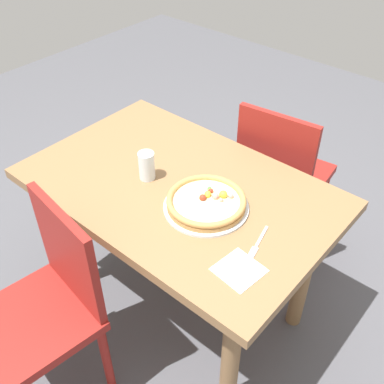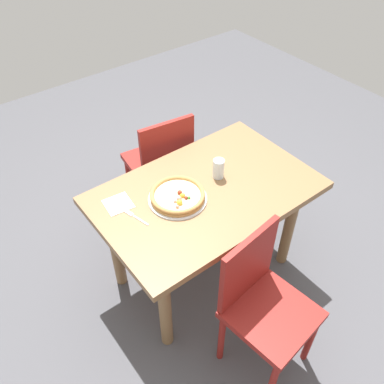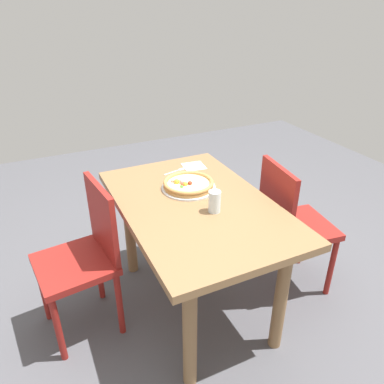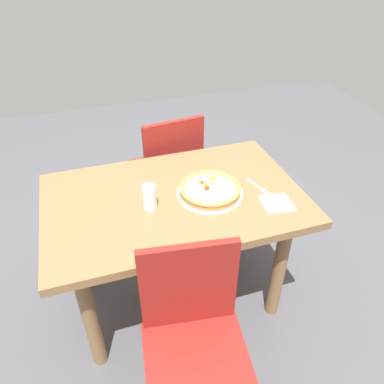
{
  "view_description": "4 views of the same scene",
  "coord_description": "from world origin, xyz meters",
  "px_view_note": "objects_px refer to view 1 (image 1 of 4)",
  "views": [
    {
      "loc": [
        -0.98,
        1.05,
        1.89
      ],
      "look_at": [
        -0.09,
        0.02,
        0.76
      ],
      "focal_mm": 43.04,
      "sensor_mm": 36.0,
      "label": 1
    },
    {
      "loc": [
        -1.09,
        -1.28,
        2.3
      ],
      "look_at": [
        -0.09,
        0.02,
        0.76
      ],
      "focal_mm": 38.24,
      "sensor_mm": 36.0,
      "label": 2
    },
    {
      "loc": [
        1.59,
        -0.78,
        1.75
      ],
      "look_at": [
        -0.09,
        0.02,
        0.76
      ],
      "focal_mm": 34.39,
      "sensor_mm": 36.0,
      "label": 3
    },
    {
      "loc": [
        0.36,
        1.4,
        1.82
      ],
      "look_at": [
        -0.09,
        0.02,
        0.76
      ],
      "focal_mm": 34.9,
      "sensor_mm": 36.0,
      "label": 4
    }
  ],
  "objects_px": {
    "dining_table": "(179,206)",
    "drinking_glass": "(147,166)",
    "fork": "(257,244)",
    "pizza": "(206,202)",
    "chair_near": "(281,175)",
    "plate": "(206,207)",
    "chair_far": "(48,305)",
    "napkin": "(239,270)"
  },
  "relations": [
    {
      "from": "chair_near",
      "to": "napkin",
      "type": "bearing_deg",
      "value": -75.44
    },
    {
      "from": "chair_near",
      "to": "drinking_glass",
      "type": "xyz_separation_m",
      "value": [
        0.25,
        0.66,
        0.3
      ]
    },
    {
      "from": "fork",
      "to": "pizza",
      "type": "bearing_deg",
      "value": -111.07
    },
    {
      "from": "chair_far",
      "to": "napkin",
      "type": "xyz_separation_m",
      "value": [
        -0.55,
        -0.41,
        0.25
      ]
    },
    {
      "from": "dining_table",
      "to": "pizza",
      "type": "relative_size",
      "value": 4.14
    },
    {
      "from": "plate",
      "to": "drinking_glass",
      "type": "height_order",
      "value": "drinking_glass"
    },
    {
      "from": "dining_table",
      "to": "fork",
      "type": "relative_size",
      "value": 7.57
    },
    {
      "from": "chair_near",
      "to": "napkin",
      "type": "distance_m",
      "value": 0.91
    },
    {
      "from": "plate",
      "to": "napkin",
      "type": "bearing_deg",
      "value": 148.78
    },
    {
      "from": "dining_table",
      "to": "chair_far",
      "type": "xyz_separation_m",
      "value": [
        0.1,
        0.61,
        -0.13
      ]
    },
    {
      "from": "fork",
      "to": "napkin",
      "type": "height_order",
      "value": "fork"
    },
    {
      "from": "plate",
      "to": "drinking_glass",
      "type": "bearing_deg",
      "value": 2.19
    },
    {
      "from": "fork",
      "to": "napkin",
      "type": "relative_size",
      "value": 1.17
    },
    {
      "from": "plate",
      "to": "pizza",
      "type": "distance_m",
      "value": 0.03
    },
    {
      "from": "dining_table",
      "to": "napkin",
      "type": "distance_m",
      "value": 0.5
    },
    {
      "from": "plate",
      "to": "pizza",
      "type": "height_order",
      "value": "pizza"
    },
    {
      "from": "chair_far",
      "to": "pizza",
      "type": "height_order",
      "value": "chair_far"
    },
    {
      "from": "chair_near",
      "to": "pizza",
      "type": "bearing_deg",
      "value": -92.88
    },
    {
      "from": "chair_near",
      "to": "drinking_glass",
      "type": "height_order",
      "value": "chair_near"
    },
    {
      "from": "napkin",
      "to": "fork",
      "type": "bearing_deg",
      "value": -81.29
    },
    {
      "from": "pizza",
      "to": "napkin",
      "type": "bearing_deg",
      "value": 148.6
    },
    {
      "from": "fork",
      "to": "dining_table",
      "type": "bearing_deg",
      "value": -112.72
    },
    {
      "from": "chair_far",
      "to": "drinking_glass",
      "type": "bearing_deg",
      "value": -79.25
    },
    {
      "from": "dining_table",
      "to": "fork",
      "type": "distance_m",
      "value": 0.45
    },
    {
      "from": "chair_near",
      "to": "napkin",
      "type": "relative_size",
      "value": 6.4
    },
    {
      "from": "drinking_glass",
      "to": "fork",
      "type": "bearing_deg",
      "value": 177.9
    },
    {
      "from": "drinking_glass",
      "to": "napkin",
      "type": "distance_m",
      "value": 0.6
    },
    {
      "from": "plate",
      "to": "fork",
      "type": "distance_m",
      "value": 0.26
    },
    {
      "from": "plate",
      "to": "drinking_glass",
      "type": "distance_m",
      "value": 0.3
    },
    {
      "from": "napkin",
      "to": "drinking_glass",
      "type": "bearing_deg",
      "value": -15.14
    },
    {
      "from": "napkin",
      "to": "chair_far",
      "type": "bearing_deg",
      "value": 36.99
    },
    {
      "from": "fork",
      "to": "drinking_glass",
      "type": "distance_m",
      "value": 0.56
    },
    {
      "from": "dining_table",
      "to": "napkin",
      "type": "height_order",
      "value": "napkin"
    },
    {
      "from": "dining_table",
      "to": "napkin",
      "type": "relative_size",
      "value": 8.87
    },
    {
      "from": "drinking_glass",
      "to": "pizza",
      "type": "bearing_deg",
      "value": -177.61
    },
    {
      "from": "dining_table",
      "to": "drinking_glass",
      "type": "xyz_separation_m",
      "value": [
        0.13,
        0.05,
        0.17
      ]
    },
    {
      "from": "chair_near",
      "to": "fork",
      "type": "bearing_deg",
      "value": -73.12
    },
    {
      "from": "dining_table",
      "to": "drinking_glass",
      "type": "height_order",
      "value": "drinking_glass"
    },
    {
      "from": "dining_table",
      "to": "plate",
      "type": "xyz_separation_m",
      "value": [
        -0.17,
        0.04,
        0.12
      ]
    },
    {
      "from": "fork",
      "to": "chair_far",
      "type": "bearing_deg",
      "value": -57.58
    },
    {
      "from": "pizza",
      "to": "fork",
      "type": "bearing_deg",
      "value": 172.65
    },
    {
      "from": "dining_table",
      "to": "drinking_glass",
      "type": "distance_m",
      "value": 0.22
    }
  ]
}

